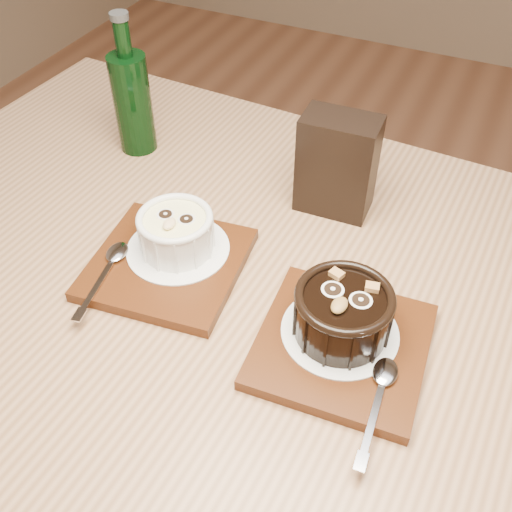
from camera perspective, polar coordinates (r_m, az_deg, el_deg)
The scene contains 11 objects.
table at distance 0.79m, azimuth 0.39°, elevation -8.28°, with size 1.24×0.87×0.75m.
tray_left at distance 0.76m, azimuth -8.43°, elevation -0.74°, with size 0.18×0.18×0.01m, color #4E230D.
doily_left at distance 0.76m, azimuth -7.42°, elevation 0.71°, with size 0.13×0.13×0.00m, color white.
ramekin_white at distance 0.74m, azimuth -7.63°, elevation 2.40°, with size 0.09×0.09×0.06m.
spoon_left at distance 0.74m, azimuth -14.16°, elevation -1.42°, with size 0.03×0.13×0.01m, color silver, non-canonical shape.
tray_right at distance 0.67m, azimuth 8.16°, elevation -8.46°, with size 0.18×0.18×0.01m, color #4E230D.
doily_right at distance 0.67m, azimuth 7.98°, elevation -7.13°, with size 0.13×0.13×0.00m, color white.
ramekin_dark at distance 0.64m, azimuth 8.27°, elevation -5.23°, with size 0.11×0.11×0.06m.
spoon_right at distance 0.62m, azimuth 11.54°, elevation -13.22°, with size 0.03×0.13×0.01m, color silver, non-canonical shape.
condiment_stand at distance 0.81m, azimuth 7.73°, elevation 8.61°, with size 0.10×0.06×0.14m, color black.
green_bottle at distance 0.94m, azimuth -11.71°, elevation 14.36°, with size 0.06×0.06×0.21m.
Camera 1 is at (0.03, -0.35, 1.28)m, focal length 42.00 mm.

